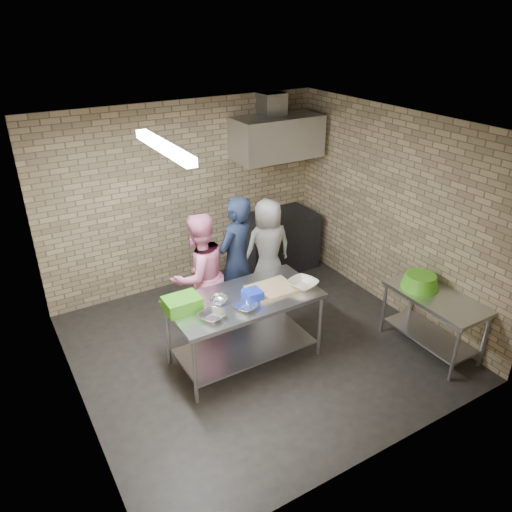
{
  "coord_description": "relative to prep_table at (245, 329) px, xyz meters",
  "views": [
    {
      "loc": [
        -2.56,
        -4.26,
        3.77
      ],
      "look_at": [
        0.1,
        0.2,
        1.15
      ],
      "focal_mm": 34.54,
      "sensor_mm": 36.0,
      "label": 1
    }
  ],
  "objects": [
    {
      "name": "hood_duct",
      "position": [
        1.6,
        1.98,
        2.12
      ],
      "size": [
        0.35,
        0.3,
        0.3
      ],
      "primitive_type": "cube",
      "color": "#A5A8AD",
      "rests_on": "back_wall"
    },
    {
      "name": "floor",
      "position": [
        0.25,
        0.13,
        -0.43
      ],
      "size": [
        4.2,
        4.2,
        0.0
      ],
      "primitive_type": "plane",
      "color": "black",
      "rests_on": "ground"
    },
    {
      "name": "man_navy",
      "position": [
        0.36,
        0.84,
        0.43
      ],
      "size": [
        0.75,
        0.64,
        1.73
      ],
      "primitive_type": "imported",
      "rotation": [
        0.0,
        0.0,
        3.57
      ],
      "color": "black",
      "rests_on": "floor"
    },
    {
      "name": "fluorescent_fixture",
      "position": [
        -0.75,
        0.13,
        2.21
      ],
      "size": [
        0.1,
        1.25,
        0.08
      ],
      "primitive_type": "cube",
      "color": "white",
      "rests_on": "ceiling"
    },
    {
      "name": "cutting_board",
      "position": [
        0.35,
        -0.02,
        0.44
      ],
      "size": [
        0.52,
        0.4,
        0.03
      ],
      "primitive_type": "cube",
      "color": "tan",
      "rests_on": "prep_table"
    },
    {
      "name": "wall_shelf",
      "position": [
        1.9,
        2.02,
        1.49
      ],
      "size": [
        0.8,
        0.2,
        0.04
      ],
      "primitive_type": "cube",
      "color": "#3F2B19",
      "rests_on": "back_wall"
    },
    {
      "name": "mixing_bowl_c",
      "position": [
        -0.1,
        -0.22,
        0.46
      ],
      "size": [
        0.31,
        0.31,
        0.06
      ],
      "primitive_type": "imported",
      "rotation": [
        0.0,
        0.0,
        0.29
      ],
      "color": "silver",
      "rests_on": "prep_table"
    },
    {
      "name": "ceiling",
      "position": [
        0.25,
        0.13,
        2.27
      ],
      "size": [
        4.2,
        4.2,
        0.0
      ],
      "primitive_type": "plane",
      "rotation": [
        3.14,
        0.0,
        0.0
      ],
      "color": "black",
      "rests_on": "ground"
    },
    {
      "name": "side_counter",
      "position": [
        2.05,
        -0.97,
        -0.05
      ],
      "size": [
        0.6,
        1.2,
        0.75
      ],
      "primitive_type": "cube",
      "color": "silver",
      "rests_on": "floor"
    },
    {
      "name": "front_wall",
      "position": [
        0.25,
        -1.87,
        0.92
      ],
      "size": [
        4.2,
        0.06,
        2.7
      ],
      "primitive_type": "cube",
      "color": "tan",
      "rests_on": "ground"
    },
    {
      "name": "left_wall",
      "position": [
        -1.85,
        0.13,
        0.92
      ],
      "size": [
        0.06,
        4.0,
        2.7
      ],
      "primitive_type": "cube",
      "color": "tan",
      "rests_on": "ground"
    },
    {
      "name": "prep_table",
      "position": [
        0.0,
        0.0,
        0.0
      ],
      "size": [
        1.72,
        0.86,
        0.86
      ],
      "primitive_type": "cube",
      "color": "silver",
      "rests_on": "floor"
    },
    {
      "name": "range_hood",
      "position": [
        1.6,
        1.83,
        1.67
      ],
      "size": [
        1.3,
        0.6,
        0.6
      ],
      "primitive_type": "cube",
      "color": "silver",
      "rests_on": "back_wall"
    },
    {
      "name": "mixing_bowl_b",
      "position": [
        -0.3,
        0.05,
        0.46
      ],
      "size": [
        0.25,
        0.25,
        0.06
      ],
      "primitive_type": "imported",
      "rotation": [
        0.0,
        0.0,
        0.29
      ],
      "color": "silver",
      "rests_on": "prep_table"
    },
    {
      "name": "stove",
      "position": [
        1.6,
        1.78,
        0.02
      ],
      "size": [
        1.2,
        0.7,
        0.9
      ],
      "primitive_type": "cube",
      "color": "black",
      "rests_on": "floor"
    },
    {
      "name": "green_basin",
      "position": [
        2.03,
        -0.72,
        0.41
      ],
      "size": [
        0.46,
        0.46,
        0.17
      ],
      "primitive_type": null,
      "color": "#59C626",
      "rests_on": "side_counter"
    },
    {
      "name": "ceramic_bowl",
      "position": [
        0.7,
        -0.15,
        0.47
      ],
      "size": [
        0.41,
        0.41,
        0.08
      ],
      "primitive_type": "imported",
      "rotation": [
        0.0,
        0.0,
        0.29
      ],
      "color": "beige",
      "rests_on": "prep_table"
    },
    {
      "name": "woman_pink",
      "position": [
        -0.19,
        0.79,
        0.38
      ],
      "size": [
        0.9,
        0.76,
        1.63
      ],
      "primitive_type": "imported",
      "rotation": [
        0.0,
        0.0,
        3.34
      ],
      "color": "pink",
      "rests_on": "floor"
    },
    {
      "name": "blue_tub",
      "position": [
        0.05,
        -0.1,
        0.49
      ],
      "size": [
        0.19,
        0.19,
        0.12
      ],
      "primitive_type": "cube",
      "color": "#1B36CB",
      "rests_on": "prep_table"
    },
    {
      "name": "green_crate",
      "position": [
        -0.7,
        0.12,
        0.51
      ],
      "size": [
        0.38,
        0.29,
        0.15
      ],
      "primitive_type": "cube",
      "color": "#3D961B",
      "rests_on": "prep_table"
    },
    {
      "name": "right_wall",
      "position": [
        2.35,
        0.13,
        0.92
      ],
      "size": [
        0.06,
        4.0,
        2.7
      ],
      "primitive_type": "cube",
      "color": "tan",
      "rests_on": "ground"
    },
    {
      "name": "mixing_bowl_a",
      "position": [
        -0.5,
        -0.2,
        0.46
      ],
      "size": [
        0.33,
        0.33,
        0.07
      ],
      "primitive_type": "imported",
      "rotation": [
        0.0,
        0.0,
        0.29
      ],
      "color": "silver",
      "rests_on": "prep_table"
    },
    {
      "name": "woman_white",
      "position": [
        1.05,
        1.18,
        0.3
      ],
      "size": [
        0.75,
        0.53,
        1.45
      ],
      "primitive_type": "imported",
      "rotation": [
        0.0,
        0.0,
        3.04
      ],
      "color": "silver",
      "rests_on": "floor"
    },
    {
      "name": "bottle_red",
      "position": [
        1.65,
        2.02,
        1.6
      ],
      "size": [
        0.07,
        0.07,
        0.18
      ],
      "primitive_type": "cylinder",
      "color": "#B22619",
      "rests_on": "wall_shelf"
    },
    {
      "name": "bottle_green",
      "position": [
        2.05,
        2.02,
        1.59
      ],
      "size": [
        0.06,
        0.06,
        0.15
      ],
      "primitive_type": "cylinder",
      "color": "green",
      "rests_on": "wall_shelf"
    },
    {
      "name": "back_wall",
      "position": [
        0.25,
        2.13,
        0.92
      ],
      "size": [
        4.2,
        0.06,
        2.7
      ],
      "primitive_type": "cube",
      "color": "tan",
      "rests_on": "ground"
    }
  ]
}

